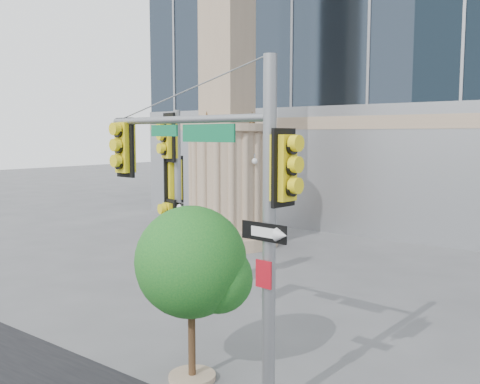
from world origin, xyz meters
The scene contains 5 objects.
ground centered at (0.00, 0.00, 0.00)m, with size 120.00×120.00×0.00m, color #545456.
monument centered at (-6.00, 9.00, 5.52)m, with size 4.40×4.40×16.60m.
main_signal_pole centered at (2.35, -1.42, 3.67)m, with size 4.58×0.75×5.91m.
secondary_signal_pole centered at (-2.16, 1.90, 3.13)m, with size 0.92×0.84×5.32m.
street_tree centered at (1.60, -1.35, 2.20)m, with size 2.15×2.10×3.35m.
Camera 1 is at (8.27, -8.53, 4.66)m, focal length 40.00 mm.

